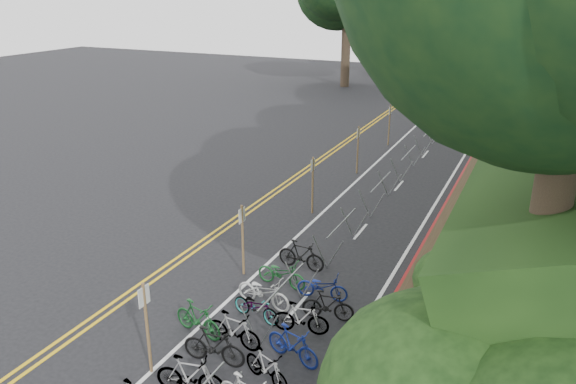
% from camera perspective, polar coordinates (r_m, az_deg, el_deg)
% --- Properties ---
extents(ground, '(120.00, 120.00, 0.00)m').
position_cam_1_polar(ground, '(16.14, -15.51, -15.29)').
color(ground, black).
rests_on(ground, ground).
extents(road_markings, '(7.47, 80.00, 0.01)m').
position_cam_1_polar(road_markings, '(23.37, 1.68, -2.89)').
color(road_markings, gold).
rests_on(road_markings, ground).
extents(red_curb, '(0.25, 28.00, 0.10)m').
position_cam_1_polar(red_curb, '(23.75, 14.86, -3.09)').
color(red_curb, maroon).
rests_on(red_curb, ground).
extents(bike_racks_rest, '(1.14, 23.00, 1.17)m').
position_cam_1_polar(bike_racks_rest, '(24.90, 9.39, 0.42)').
color(bike_racks_rest, gray).
rests_on(bike_racks_rest, ground).
extents(signpost_near, '(0.08, 0.40, 2.54)m').
position_cam_1_polar(signpost_near, '(14.48, -14.17, -12.73)').
color(signpost_near, brown).
rests_on(signpost_near, ground).
extents(signposts_rest, '(0.08, 18.40, 2.50)m').
position_cam_1_polar(signposts_rest, '(26.31, 5.04, 3.03)').
color(signposts_rest, brown).
rests_on(signposts_rest, ground).
extents(bike_front, '(0.80, 1.74, 1.01)m').
position_cam_1_polar(bike_front, '(16.14, -9.14, -12.58)').
color(bike_front, '#144C1E').
rests_on(bike_front, ground).
extents(bike_valet, '(3.07, 10.87, 1.05)m').
position_cam_1_polar(bike_valet, '(15.31, -3.59, -14.42)').
color(bike_valet, black).
rests_on(bike_valet, ground).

